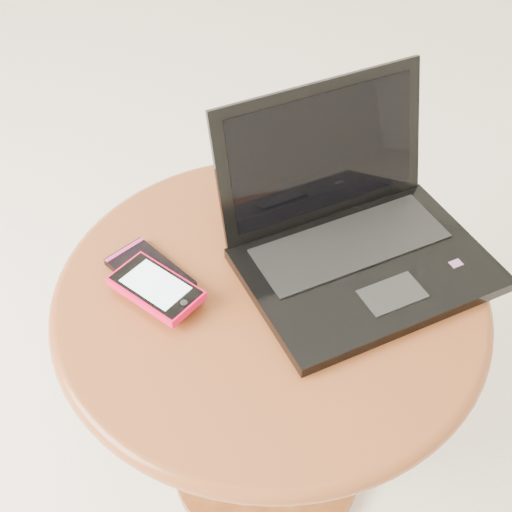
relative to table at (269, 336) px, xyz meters
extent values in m
plane|color=beige|center=(0.04, 0.08, -0.37)|extent=(4.00, 4.00, 0.00)
cylinder|color=#51210F|center=(0.00, 0.00, -0.36)|extent=(0.34, 0.34, 0.03)
cylinder|color=#51210F|center=(0.00, 0.00, -0.14)|extent=(0.10, 0.10, 0.42)
cylinder|color=brown|center=(0.00, 0.00, 0.09)|extent=(0.57, 0.57, 0.03)
torus|color=brown|center=(0.00, 0.00, 0.09)|extent=(0.60, 0.60, 0.03)
cube|color=black|center=(0.14, -0.01, 0.11)|extent=(0.37, 0.29, 0.02)
cube|color=black|center=(0.13, 0.04, 0.12)|extent=(0.29, 0.15, 0.00)
cube|color=black|center=(0.15, -0.07, 0.12)|extent=(0.09, 0.06, 0.00)
cube|color=red|center=(0.26, -0.04, 0.12)|extent=(0.02, 0.02, 0.00)
cube|color=black|center=(0.11, 0.13, 0.22)|extent=(0.33, 0.12, 0.20)
cube|color=black|center=(0.11, 0.13, 0.22)|extent=(0.29, 0.09, 0.17)
cube|color=black|center=(-0.15, 0.07, 0.11)|extent=(0.12, 0.14, 0.01)
cube|color=#A5286A|center=(-0.18, 0.12, 0.11)|extent=(0.06, 0.04, 0.00)
cube|color=red|center=(-0.15, 0.03, 0.12)|extent=(0.13, 0.14, 0.01)
cube|color=black|center=(-0.15, 0.03, 0.13)|extent=(0.12, 0.13, 0.00)
cube|color=silver|center=(-0.15, 0.03, 0.13)|extent=(0.09, 0.10, 0.00)
cylinder|color=black|center=(-0.12, -0.01, 0.13)|extent=(0.01, 0.01, 0.00)
camera|label=1|loc=(-0.19, -0.61, 0.81)|focal=48.77mm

